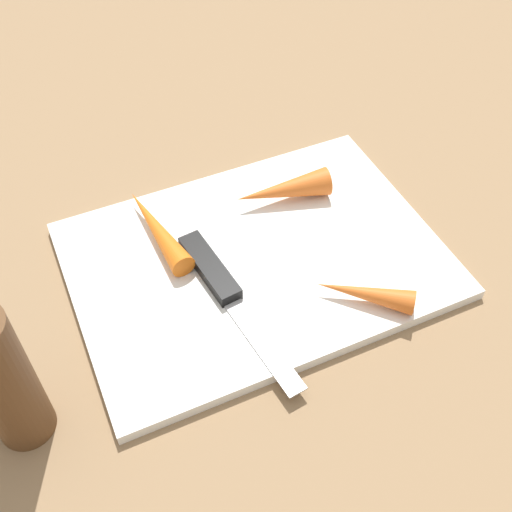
# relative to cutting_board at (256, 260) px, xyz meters

# --- Properties ---
(ground_plane) EXTENTS (1.40, 1.40, 0.00)m
(ground_plane) POSITION_rel_cutting_board_xyz_m (0.00, 0.00, -0.01)
(ground_plane) COLOR #8C6D4C
(cutting_board) EXTENTS (0.36, 0.26, 0.01)m
(cutting_board) POSITION_rel_cutting_board_xyz_m (0.00, 0.00, 0.00)
(cutting_board) COLOR white
(cutting_board) RESTS_ON ground_plane
(knife) EXTENTS (0.04, 0.20, 0.01)m
(knife) POSITION_rel_cutting_board_xyz_m (0.05, 0.01, 0.01)
(knife) COLOR #B7B7BC
(knife) RESTS_ON cutting_board
(carrot_medium) EXTENTS (0.10, 0.04, 0.03)m
(carrot_medium) POSITION_rel_cutting_board_xyz_m (-0.06, -0.06, 0.02)
(carrot_medium) COLOR orange
(carrot_medium) RESTS_ON cutting_board
(carrot_shortest) EXTENTS (0.08, 0.07, 0.02)m
(carrot_shortest) POSITION_rel_cutting_board_xyz_m (-0.07, 0.09, 0.02)
(carrot_shortest) COLOR orange
(carrot_shortest) RESTS_ON cutting_board
(carrot_longest) EXTENTS (0.04, 0.12, 0.02)m
(carrot_longest) POSITION_rel_cutting_board_xyz_m (0.08, -0.06, 0.02)
(carrot_longest) COLOR orange
(carrot_longest) RESTS_ON cutting_board
(pepper_grinder) EXTENTS (0.05, 0.05, 0.14)m
(pepper_grinder) POSITION_rel_cutting_board_xyz_m (0.24, 0.08, 0.07)
(pepper_grinder) COLOR brown
(pepper_grinder) RESTS_ON ground_plane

